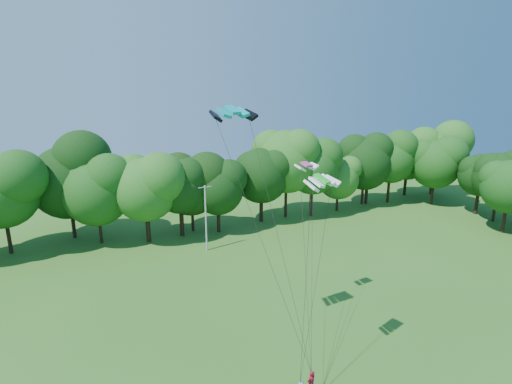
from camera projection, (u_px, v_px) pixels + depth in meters
name	position (u px, v px, depth m)	size (l,w,h in m)	color
utility_pole	(206.00, 217.00, 45.16)	(1.55, 0.19, 7.72)	#ABABA3
kite_flyer_left	(311.00, 384.00, 24.28)	(0.64, 0.42, 1.76)	maroon
kite_teal	(233.00, 110.00, 25.26)	(3.03, 1.54, 0.56)	#059AA0
kite_green	(322.00, 179.00, 23.46)	(2.53, 1.65, 0.51)	green
kite_pink	(306.00, 164.00, 31.07)	(1.96, 1.12, 0.31)	#C6378A
tree_back_center	(191.00, 175.00, 50.48)	(8.27, 8.27, 12.02)	#2F2212
tree_back_east	(369.00, 159.00, 62.63)	(8.03, 8.03, 11.67)	black
tree_flank_east	(510.00, 182.00, 50.03)	(7.45, 7.45, 10.84)	black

